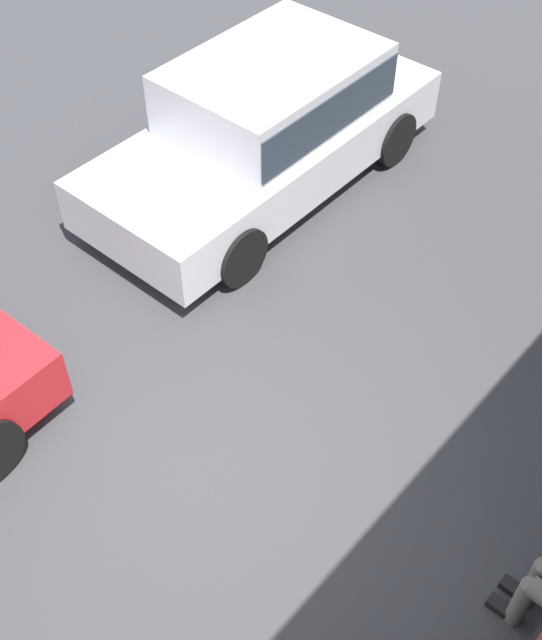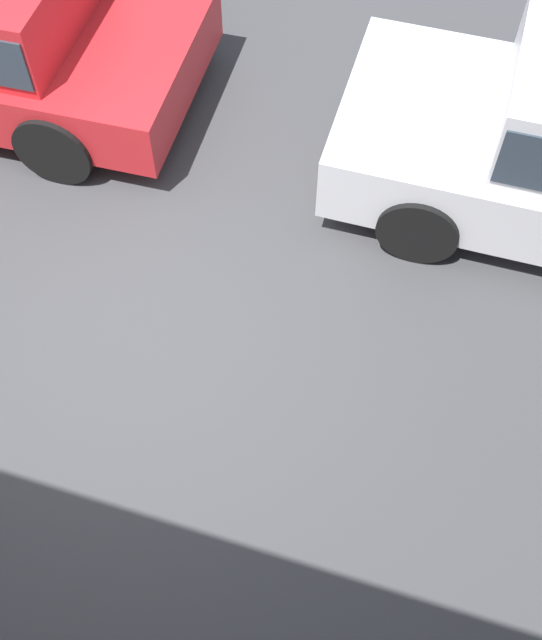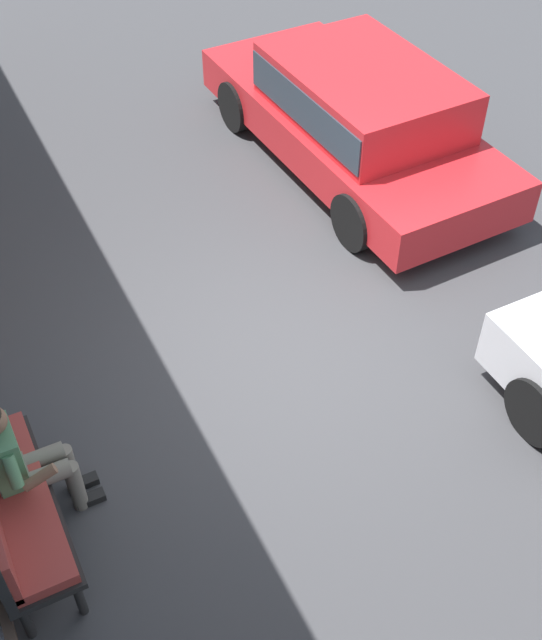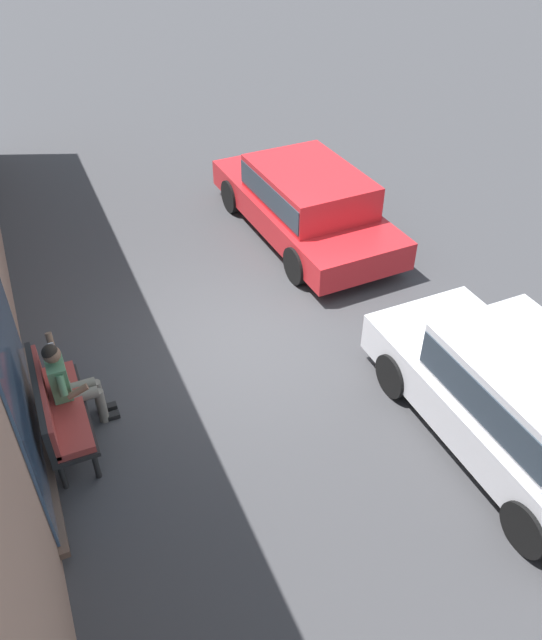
# 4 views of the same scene
# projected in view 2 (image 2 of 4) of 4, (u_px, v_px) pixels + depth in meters

# --- Properties ---
(ground_plane) EXTENTS (60.00, 60.00, 0.00)m
(ground_plane) POSITION_uv_depth(u_px,v_px,m) (125.00, 341.00, 5.89)
(ground_plane) COLOR #38383A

